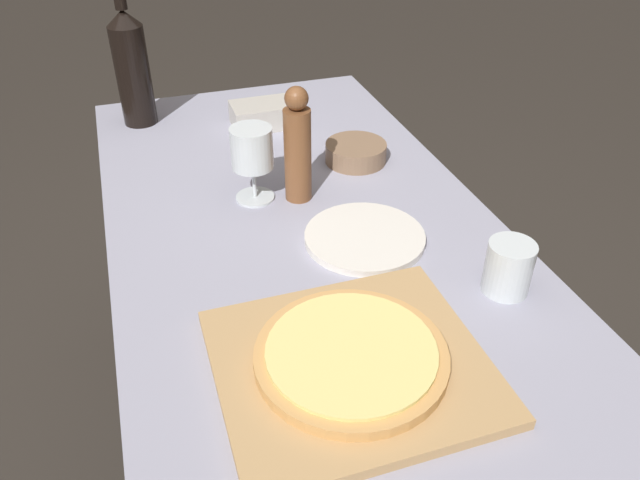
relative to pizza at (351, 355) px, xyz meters
The scene contains 11 objects.
ground_plane 0.83m from the pizza, 82.22° to the left, with size 12.00×12.00×0.00m, color #2D2823.
dining_table 0.37m from the pizza, 82.22° to the left, with size 0.73×1.52×0.73m.
cutting_board 0.02m from the pizza, ahead, with size 0.38×0.34×0.02m.
pizza is the anchor object (origin of this frame).
wine_bottle 0.99m from the pizza, 102.36° to the left, with size 0.08×0.08×0.36m.
pepper_mill 0.49m from the pizza, 82.30° to the left, with size 0.05×0.05×0.24m.
wine_glass 0.51m from the pizza, 92.37° to the left, with size 0.08×0.08×0.16m.
small_bowl 0.64m from the pizza, 68.57° to the left, with size 0.14×0.14×0.04m.
drinking_tumbler 0.32m from the pizza, 16.36° to the left, with size 0.08×0.08×0.09m.
dinner_plate 0.33m from the pizza, 64.99° to the left, with size 0.22×0.22×0.01m.
food_container 0.85m from the pizza, 84.30° to the left, with size 0.16×0.10×0.06m.
Camera 1 is at (-0.28, -0.92, 1.39)m, focal length 35.00 mm.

